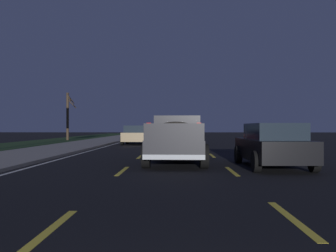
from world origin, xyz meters
name	(u,v)px	position (x,y,z in m)	size (l,w,h in m)	color
ground	(177,145)	(27.00, 0.00, 0.00)	(144.00, 144.00, 0.00)	black
sidewalk_shoulder	(82,144)	(27.00, 7.45, 0.06)	(108.00, 4.00, 0.12)	gray
grass_verge	(19,145)	(27.00, 12.45, 0.00)	(108.00, 6.00, 0.01)	#1E3819
lane_markings	(141,143)	(30.08, 3.09, 0.00)	(108.00, 7.04, 0.01)	yellow
pickup_truck	(177,138)	(12.87, 0.00, 0.98)	(5.49, 2.42, 1.87)	#232328
sedan_red	(175,137)	(20.61, 0.09, 0.78)	(4.45, 2.11, 1.54)	maroon
sedan_black	(272,145)	(11.33, -3.34, 0.78)	(4.43, 2.07, 1.54)	black
sedan_tan	(136,135)	(28.47, 3.37, 0.78)	(4.42, 2.06, 1.54)	#9E845B
sedan_white	(176,135)	(28.08, 0.02, 0.78)	(4.40, 2.02, 1.54)	silver
bare_tree_far	(68,115)	(38.31, 11.93, 2.77)	(1.51, 1.02, 5.22)	#423323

